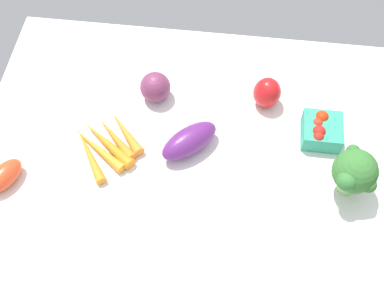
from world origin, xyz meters
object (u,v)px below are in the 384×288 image
at_px(bell_pepper_red, 267,93).
at_px(carrot_bunch, 107,143).
at_px(eggplant, 190,139).
at_px(red_onion_near_basket, 155,87).
at_px(roma_tomato, 4,176).
at_px(berry_basket, 321,130).
at_px(broccoli_head, 354,172).

height_order(bell_pepper_red, carrot_bunch, bell_pepper_red).
height_order(eggplant, carrot_bunch, eggplant).
distance_m(bell_pepper_red, carrot_bunch, 0.41).
bearing_deg(red_onion_near_basket, roma_tomato, -137.21).
distance_m(bell_pepper_red, berry_basket, 0.16).
bearing_deg(carrot_bunch, berry_basket, 9.62).
height_order(eggplant, broccoli_head, broccoli_head).
bearing_deg(bell_pepper_red, carrot_bunch, -155.09).
distance_m(berry_basket, broccoli_head, 0.16).
height_order(red_onion_near_basket, roma_tomato, red_onion_near_basket).
height_order(bell_pepper_red, eggplant, bell_pepper_red).
xyz_separation_m(eggplant, carrot_bunch, (-0.20, -0.02, -0.02)).
relative_size(eggplant, carrot_bunch, 0.71).
bearing_deg(carrot_bunch, broccoli_head, -5.08).
distance_m(bell_pepper_red, roma_tomato, 0.65).
bearing_deg(broccoli_head, berry_basket, 112.60).
bearing_deg(eggplant, red_onion_near_basket, -96.06).
height_order(bell_pepper_red, broccoli_head, broccoli_head).
height_order(red_onion_near_basket, berry_basket, red_onion_near_basket).
distance_m(carrot_bunch, broccoli_head, 0.57).
xyz_separation_m(red_onion_near_basket, berry_basket, (0.41, -0.07, -0.01)).
height_order(eggplant, berry_basket, eggplant).
bearing_deg(red_onion_near_basket, broccoli_head, -24.17).
relative_size(carrot_bunch, broccoli_head, 1.57).
bearing_deg(bell_pepper_red, roma_tomato, -153.22).
bearing_deg(carrot_bunch, red_onion_near_basket, 59.57).
xyz_separation_m(bell_pepper_red, roma_tomato, (-0.58, -0.29, -0.02)).
bearing_deg(broccoli_head, red_onion_near_basket, 155.83).
relative_size(bell_pepper_red, red_onion_near_basket, 1.09).
bearing_deg(roma_tomato, carrot_bunch, -32.34).
xyz_separation_m(bell_pepper_red, eggplant, (-0.17, -0.15, -0.01)).
distance_m(eggplant, broccoli_head, 0.38).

